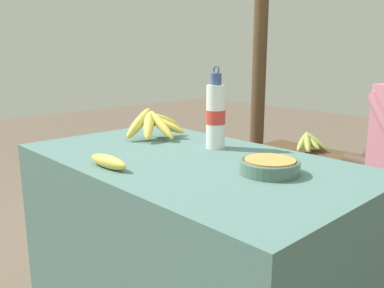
{
  "coord_description": "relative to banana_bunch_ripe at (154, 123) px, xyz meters",
  "views": [
    {
      "loc": [
        1.09,
        -1.01,
        1.11
      ],
      "look_at": [
        -0.03,
        0.05,
        0.76
      ],
      "focal_mm": 38.0,
      "sensor_mm": 36.0,
      "label": 1
    }
  ],
  "objects": [
    {
      "name": "market_counter",
      "position": [
        0.36,
        -0.12,
        -0.43
      ],
      "size": [
        1.33,
        0.78,
        0.72
      ],
      "color": "#4C706B",
      "rests_on": "ground_plane"
    },
    {
      "name": "serving_bowl",
      "position": [
        0.69,
        -0.06,
        -0.05
      ],
      "size": [
        0.2,
        0.2,
        0.05
      ],
      "color": "#4C6B5B",
      "rests_on": "market_counter"
    },
    {
      "name": "banana_bunch_green",
      "position": [
        0.02,
        1.32,
        -0.28
      ],
      "size": [
        0.19,
        0.3,
        0.14
      ],
      "color": "#4C381E",
      "rests_on": "wooden_bench"
    },
    {
      "name": "support_post_near",
      "position": [
        -0.61,
        1.56,
        0.52
      ],
      "size": [
        0.11,
        0.11,
        2.61
      ],
      "color": "#4C3823",
      "rests_on": "ground_plane"
    },
    {
      "name": "banana_bunch_ripe",
      "position": [
        0.0,
        0.0,
        0.0
      ],
      "size": [
        0.21,
        0.31,
        0.15
      ],
      "color": "#4C381E",
      "rests_on": "market_counter"
    },
    {
      "name": "loose_banana_front",
      "position": [
        0.28,
        -0.42,
        -0.05
      ],
      "size": [
        0.19,
        0.06,
        0.05
      ],
      "rotation": [
        0.0,
        0.0,
        0.06
      ],
      "color": "#E0C64C",
      "rests_on": "market_counter"
    },
    {
      "name": "wooden_bench",
      "position": [
        0.38,
        1.33,
        -0.43
      ],
      "size": [
        1.43,
        0.32,
        0.44
      ],
      "color": "#4C3823",
      "rests_on": "ground_plane"
    },
    {
      "name": "water_bottle",
      "position": [
        0.32,
        0.07,
        0.06
      ],
      "size": [
        0.08,
        0.08,
        0.34
      ],
      "color": "white",
      "rests_on": "market_counter"
    }
  ]
}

